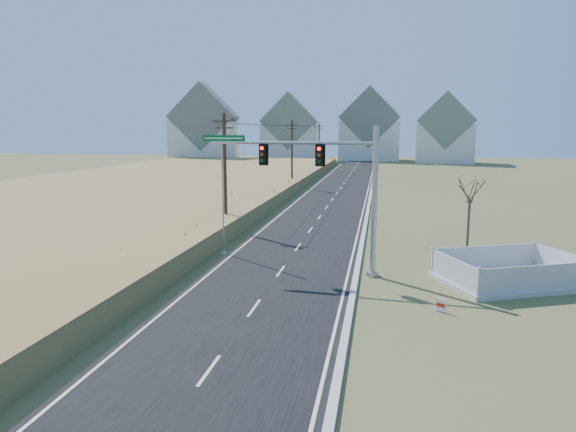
% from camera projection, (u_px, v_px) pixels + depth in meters
% --- Properties ---
extents(ground, '(260.00, 260.00, 0.00)m').
position_uv_depth(ground, '(264.00, 295.00, 24.38)').
color(ground, '#4D5428').
rests_on(ground, ground).
extents(road, '(8.00, 180.00, 0.06)m').
position_uv_depth(road, '(343.00, 185.00, 72.89)').
color(road, black).
rests_on(road, ground).
extents(curb, '(0.30, 180.00, 0.18)m').
position_uv_depth(curb, '(372.00, 185.00, 72.14)').
color(curb, '#B2AFA8').
rests_on(curb, ground).
extents(reed_marsh, '(38.00, 110.00, 1.30)m').
position_uv_depth(reed_marsh, '(154.00, 185.00, 67.31)').
color(reed_marsh, olive).
rests_on(reed_marsh, ground).
extents(utility_pole_near, '(1.80, 0.26, 9.00)m').
position_uv_depth(utility_pole_near, '(225.00, 170.00, 39.30)').
color(utility_pole_near, '#422D1E').
rests_on(utility_pole_near, ground).
extents(utility_pole_mid, '(1.80, 0.26, 9.00)m').
position_uv_depth(utility_pole_mid, '(292.00, 153.00, 68.41)').
color(utility_pole_mid, '#422D1E').
rests_on(utility_pole_mid, ground).
extents(utility_pole_far, '(1.80, 0.26, 9.00)m').
position_uv_depth(utility_pole_far, '(319.00, 146.00, 97.52)').
color(utility_pole_far, '#422D1E').
rests_on(utility_pole_far, ground).
extents(condo_nw, '(17.69, 13.38, 19.05)m').
position_uv_depth(condo_nw, '(205.00, 130.00, 126.83)').
color(condo_nw, silver).
rests_on(condo_nw, ground).
extents(condo_nnw, '(14.93, 11.17, 17.03)m').
position_uv_depth(condo_nnw, '(290.00, 133.00, 131.19)').
color(condo_nnw, silver).
rests_on(condo_nnw, ground).
extents(condo_n, '(15.27, 10.20, 18.54)m').
position_uv_depth(condo_n, '(369.00, 130.00, 131.43)').
color(condo_n, silver).
rests_on(condo_n, ground).
extents(condo_ne, '(14.12, 10.51, 16.52)m').
position_uv_depth(condo_ne, '(446.00, 134.00, 120.63)').
color(condo_ne, silver).
rests_on(condo_ne, ground).
extents(traffic_signal_mast, '(9.98, 1.27, 7.97)m').
position_uv_depth(traffic_signal_mast, '(338.00, 186.00, 27.25)').
color(traffic_signal_mast, '#9EA0A5').
rests_on(traffic_signal_mast, ground).
extents(fence_enclosure, '(7.83, 6.74, 1.51)m').
position_uv_depth(fence_enclosure, '(509.00, 278.00, 26.15)').
color(fence_enclosure, '#B7B5AD').
rests_on(fence_enclosure, ground).
extents(open_sign, '(0.43, 0.28, 0.58)m').
position_uv_depth(open_sign, '(441.00, 305.00, 22.04)').
color(open_sign, white).
rests_on(open_sign, ground).
extents(flagpole, '(0.35, 0.35, 7.87)m').
position_uv_depth(flagpole, '(223.00, 205.00, 31.79)').
color(flagpole, '#B7B5AD').
rests_on(flagpole, ground).
extents(bare_tree, '(1.95, 1.95, 5.16)m').
position_uv_depth(bare_tree, '(470.00, 188.00, 31.79)').
color(bare_tree, '#4C3F33').
rests_on(bare_tree, ground).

